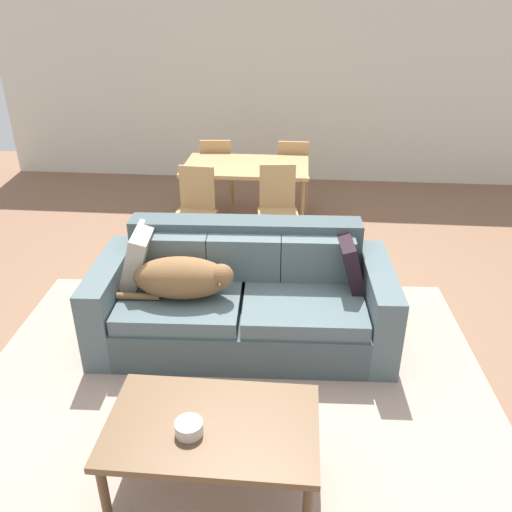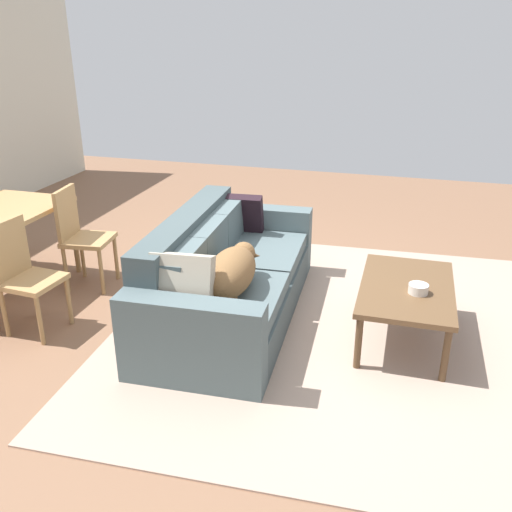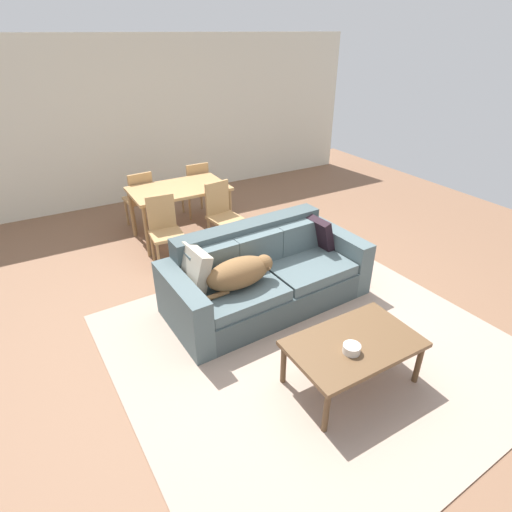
{
  "view_description": "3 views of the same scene",
  "coord_description": "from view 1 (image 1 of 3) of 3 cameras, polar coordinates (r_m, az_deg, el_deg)",
  "views": [
    {
      "loc": [
        0.28,
        -3.41,
        2.46
      ],
      "look_at": [
        -0.02,
        -0.01,
        0.72
      ],
      "focal_mm": 36.58,
      "sensor_mm": 36.0,
      "label": 1
    },
    {
      "loc": [
        -4.01,
        -1.35,
        2.26
      ],
      "look_at": [
        -0.01,
        -0.21,
        0.51
      ],
      "focal_mm": 38.65,
      "sensor_mm": 36.0,
      "label": 2
    },
    {
      "loc": [
        -2.15,
        -3.28,
        2.73
      ],
      "look_at": [
        -0.32,
        -0.13,
        0.71
      ],
      "focal_mm": 28.66,
      "sensor_mm": 36.0,
      "label": 3
    }
  ],
  "objects": [
    {
      "name": "back_partition",
      "position": [
        7.5,
        3.07,
        18.45
      ],
      "size": [
        8.0,
        0.12,
        2.7
      ],
      "primitive_type": "cube",
      "color": "beige",
      "rests_on": "ground"
    },
    {
      "name": "dining_table",
      "position": [
        5.79,
        -1.08,
        9.26
      ],
      "size": [
        1.35,
        0.83,
        0.77
      ],
      "color": "tan",
      "rests_on": "ground"
    },
    {
      "name": "dining_chair_near_left",
      "position": [
        5.34,
        -6.66,
        5.26
      ],
      "size": [
        0.43,
        0.43,
        0.9
      ],
      "rotation": [
        0.0,
        0.0,
        -0.08
      ],
      "color": "tan",
      "rests_on": "ground"
    },
    {
      "name": "throw_pillow_by_left_arm",
      "position": [
        4.09,
        -12.81,
        -0.08
      ],
      "size": [
        0.28,
        0.45,
        0.45
      ],
      "primitive_type": "cube",
      "rotation": [
        0.0,
        0.29,
        0.09
      ],
      "color": "#B2A792",
      "rests_on": "couch"
    },
    {
      "name": "dog_on_left_cushion",
      "position": [
        3.82,
        -7.87,
        -2.39
      ],
      "size": [
        0.85,
        0.36,
        0.31
      ],
      "rotation": [
        0.0,
        0.0,
        0.05
      ],
      "color": "brown",
      "rests_on": "couch"
    },
    {
      "name": "coffee_table",
      "position": [
        2.88,
        -4.78,
        -18.4
      ],
      "size": [
        1.11,
        0.68,
        0.46
      ],
      "color": "brown",
      "rests_on": "ground"
    },
    {
      "name": "dining_chair_far_right",
      "position": [
        6.4,
        4.07,
        9.14
      ],
      "size": [
        0.41,
        0.41,
        0.91
      ],
      "rotation": [
        0.0,
        0.0,
        3.12
      ],
      "color": "tan",
      "rests_on": "ground"
    },
    {
      "name": "dining_chair_far_left",
      "position": [
        6.45,
        -4.29,
        9.33
      ],
      "size": [
        0.43,
        0.43,
        0.91
      ],
      "rotation": [
        0.0,
        0.0,
        3.22
      ],
      "color": "tan",
      "rests_on": "ground"
    },
    {
      "name": "ground_plane",
      "position": [
        4.21,
        0.34,
        -8.71
      ],
      "size": [
        10.0,
        10.0,
        0.0
      ],
      "primitive_type": "plane",
      "color": "brown"
    },
    {
      "name": "throw_pillow_by_right_arm",
      "position": [
        4.0,
        10.34,
        -0.81
      ],
      "size": [
        0.23,
        0.4,
        0.4
      ],
      "primitive_type": "cube",
      "rotation": [
        0.0,
        -0.27,
        0.08
      ],
      "color": "black",
      "rests_on": "couch"
    },
    {
      "name": "dining_chair_near_right",
      "position": [
        5.26,
        2.4,
        5.34
      ],
      "size": [
        0.45,
        0.45,
        0.93
      ],
      "rotation": [
        0.0,
        0.0,
        0.12
      ],
      "color": "tan",
      "rests_on": "ground"
    },
    {
      "name": "couch",
      "position": [
        4.06,
        -1.38,
        -4.67
      ],
      "size": [
        2.27,
        1.1,
        0.85
      ],
      "rotation": [
        0.0,
        0.0,
        0.05
      ],
      "color": "#404F51",
      "rests_on": "ground"
    },
    {
      "name": "area_rug",
      "position": [
        3.55,
        -2.96,
        -16.78
      ],
      "size": [
        3.73,
        3.53,
        0.01
      ],
      "primitive_type": "cube",
      "rotation": [
        0.0,
        0.0,
        0.05
      ],
      "color": "tan",
      "rests_on": "ground"
    },
    {
      "name": "bowl_on_coffee_table",
      "position": [
        2.79,
        -7.34,
        -18.13
      ],
      "size": [
        0.14,
        0.14,
        0.07
      ],
      "primitive_type": "cylinder",
      "color": "silver",
      "rests_on": "coffee_table"
    }
  ]
}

